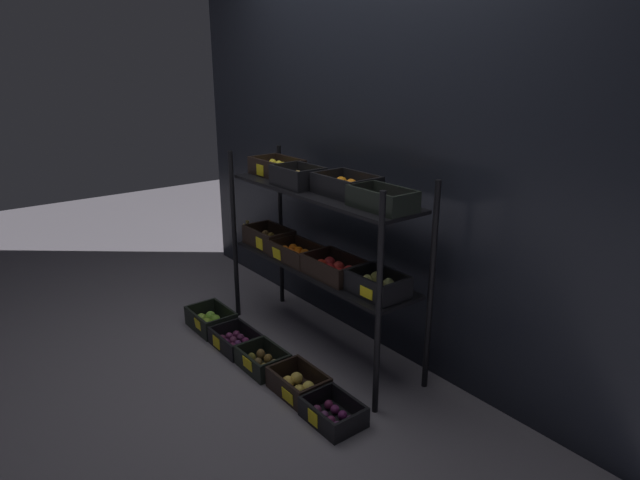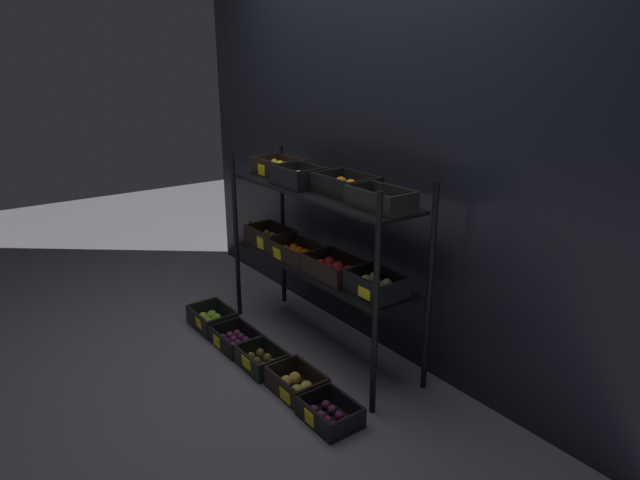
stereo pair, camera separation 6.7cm
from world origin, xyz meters
name	(u,v)px [view 2 (the right image)]	position (x,y,z in m)	size (l,w,h in m)	color
ground_plane	(320,346)	(0.00, 0.00, 0.00)	(10.00, 10.00, 0.00)	slate
storefront_wall	(371,156)	(0.00, 0.39, 1.19)	(3.84, 0.12, 2.39)	black
display_rack	(318,228)	(-0.01, -0.01, 0.80)	(1.55, 0.42, 1.19)	black
crate_ground_apple_green	(212,320)	(-0.66, -0.44, 0.05)	(0.34, 0.25, 0.13)	black
crate_ground_plum	(236,340)	(-0.32, -0.44, 0.04)	(0.33, 0.24, 0.11)	black
crate_ground_kiwi	(262,360)	(0.00, -0.43, 0.05)	(0.30, 0.23, 0.12)	black
crate_ground_apple_gold	(296,385)	(0.34, -0.41, 0.05)	(0.33, 0.23, 0.13)	black
crate_ground_rightmost_plum	(330,414)	(0.65, -0.42, 0.04)	(0.30, 0.24, 0.11)	black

